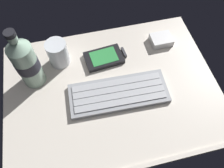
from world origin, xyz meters
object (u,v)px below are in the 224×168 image
object	(u,v)px
water_bottle	(26,62)
keyboard	(119,93)
charger_block	(161,40)
handheld_device	(106,57)
juice_cup	(58,54)

from	to	relation	value
water_bottle	keyboard	bearing A→B (deg)	-25.09
keyboard	charger_block	bearing A→B (deg)	40.61
handheld_device	water_bottle	size ratio (longest dim) A/B	0.64
handheld_device	water_bottle	world-z (taller)	water_bottle
charger_block	water_bottle	bearing A→B (deg)	-173.02
juice_cup	handheld_device	bearing A→B (deg)	-9.13
keyboard	handheld_device	size ratio (longest dim) A/B	2.21
handheld_device	charger_block	world-z (taller)	charger_block
water_bottle	juice_cup	bearing A→B (deg)	31.12
handheld_device	water_bottle	distance (cm)	24.49
keyboard	handheld_device	bearing A→B (deg)	93.35
keyboard	handheld_device	world-z (taller)	keyboard
handheld_device	water_bottle	bearing A→B (deg)	-173.28
charger_block	juice_cup	bearing A→B (deg)	-179.67
water_bottle	charger_block	distance (cm)	43.77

